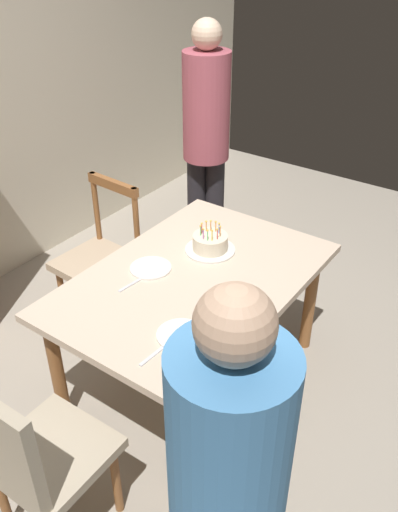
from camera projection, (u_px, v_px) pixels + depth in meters
name	position (u px, v px, depth m)	size (l,w,h in m)	color
ground	(194.00, 378.00, 3.17)	(6.40, 6.40, 0.00)	#9E9384
dining_table	(194.00, 290.00, 2.82)	(1.48, 1.00, 0.73)	beige
birthday_cake	(210.00, 244.00, 2.97)	(0.28, 0.28, 0.16)	silver
plate_near_celebrant	(181.00, 335.00, 2.38)	(0.22, 0.22, 0.01)	white
plate_far_side	(151.00, 268.00, 2.83)	(0.22, 0.22, 0.01)	white
fork_near_celebrant	(155.00, 354.00, 2.28)	(0.18, 0.02, 0.01)	silver
fork_far_side	(132.00, 284.00, 2.72)	(0.18, 0.02, 0.01)	silver
chair_spindle_back	(100.00, 260.00, 3.40)	(0.46, 0.46, 0.95)	tan
chair_upholstered	(32.00, 456.00, 2.09)	(0.45, 0.45, 0.95)	tan
person_celebrant	(227.00, 501.00, 1.47)	(0.32, 0.32, 1.67)	#262328
person_guest	(206.00, 136.00, 3.70)	(0.32, 0.32, 1.78)	#262328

